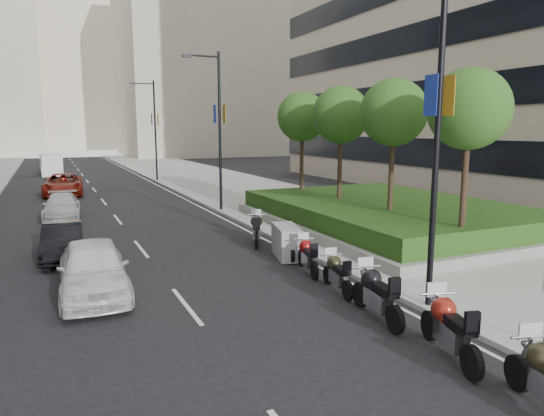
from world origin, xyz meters
TOP-DOWN VIEW (x-y plane):
  - ground at (0.00, 0.00)m, footprint 160.00×160.00m
  - sidewalk_right at (9.00, 30.00)m, footprint 10.00×100.00m
  - lane_edge at (3.70, 30.00)m, footprint 0.12×100.00m
  - lane_centre at (-1.50, 30.00)m, footprint 0.12×100.00m
  - building_cream_right at (22.00, 80.00)m, footprint 28.00×24.00m
  - building_cream_centre at (2.00, 120.00)m, footprint 30.00×24.00m
  - planter at (10.00, 10.00)m, footprint 10.00×14.00m
  - hedge at (10.00, 10.00)m, footprint 9.40×13.40m
  - tree_0 at (8.50, 4.00)m, footprint 2.80×2.80m
  - tree_1 at (8.50, 8.00)m, footprint 2.80×2.80m
  - tree_2 at (8.50, 12.00)m, footprint 2.80×2.80m
  - tree_3 at (8.50, 16.00)m, footprint 2.80×2.80m
  - lamp_post_0 at (4.14, 1.00)m, footprint 2.34×0.45m
  - lamp_post_1 at (4.14, 18.00)m, footprint 2.34×0.45m
  - lamp_post_2 at (4.14, 36.00)m, footprint 2.34×0.45m
  - motorcycle_1 at (2.74, -1.28)m, footprint 1.01×2.41m
  - motorcycle_2 at (2.64, 1.08)m, footprint 0.83×2.48m
  - motorcycle_3 at (2.87, 3.27)m, footprint 0.69×2.07m
  - motorcycle_4 at (3.02, 5.34)m, footprint 0.78×2.13m
  - motorcycle_5 at (3.25, 7.37)m, footprint 1.24×2.10m
  - motorcycle_6 at (3.09, 9.88)m, footprint 1.11×2.20m
  - car_a at (-3.69, 5.98)m, footprint 2.07×4.76m
  - car_b at (-4.37, 10.77)m, footprint 1.66×4.01m
  - car_c at (-4.16, 19.79)m, footprint 2.12×4.57m
  - car_d at (-3.79, 29.46)m, footprint 2.97×5.82m
  - delivery_van at (-4.39, 47.07)m, footprint 2.17×5.12m

SIDE VIEW (x-z plane):
  - ground at x=0.00m, z-range 0.00..0.00m
  - lane_edge at x=3.70m, z-range 0.00..0.01m
  - lane_centre at x=-1.50m, z-range 0.00..0.01m
  - sidewalk_right at x=9.00m, z-range 0.00..0.15m
  - planter at x=10.00m, z-range 0.15..0.55m
  - motorcycle_3 at x=2.87m, z-range 0.04..1.07m
  - motorcycle_4 at x=3.02m, z-range 0.04..1.11m
  - motorcycle_5 at x=3.25m, z-range 0.00..1.19m
  - motorcycle_6 at x=3.09m, z-range 0.04..1.20m
  - car_b at x=-4.37m, z-range 0.00..1.29m
  - car_c at x=-4.16m, z-range 0.00..1.29m
  - motorcycle_1 at x=2.74m, z-range 0.04..1.28m
  - motorcycle_2 at x=2.64m, z-range 0.04..1.28m
  - car_d at x=-3.79m, z-range 0.00..1.58m
  - car_a at x=-3.69m, z-range 0.00..1.60m
  - hedge at x=10.00m, z-range 0.55..1.35m
  - delivery_van at x=-4.39m, z-range -0.07..2.04m
  - lamp_post_0 at x=4.14m, z-range 0.57..9.57m
  - lamp_post_1 at x=4.14m, z-range 0.57..9.57m
  - lamp_post_2 at x=4.14m, z-range 0.57..9.57m
  - tree_0 at x=8.50m, z-range 2.27..8.57m
  - tree_1 at x=8.50m, z-range 2.27..8.57m
  - tree_2 at x=8.50m, z-range 2.27..8.57m
  - tree_3 at x=8.50m, z-range 2.27..8.57m
  - building_cream_right at x=22.00m, z-range 0.00..36.00m
  - building_cream_centre at x=2.00m, z-range 0.00..38.00m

